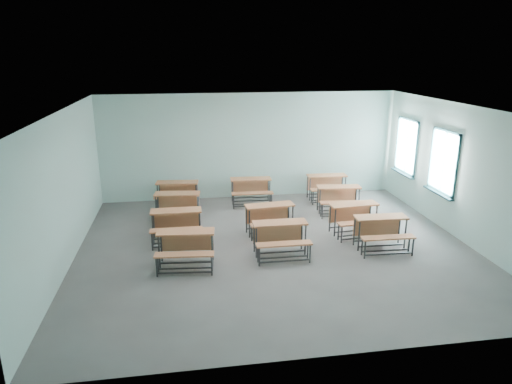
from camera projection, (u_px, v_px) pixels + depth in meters
The scene contains 12 objects.
room at pixel (280, 181), 10.17m from camera, with size 9.04×8.04×3.24m.
desk_unit_r0c0 at pixel (186, 244), 9.55m from camera, with size 1.28×0.92×0.75m.
desk_unit_r0c1 at pixel (281, 234), 10.06m from camera, with size 1.21×0.81×0.75m.
desk_unit_r0c2 at pixel (382, 228), 10.40m from camera, with size 1.23×0.84×0.75m.
desk_unit_r1c0 at pixel (176, 221), 10.82m from camera, with size 1.21×0.82×0.75m.
desk_unit_r1c1 at pixel (271, 215), 11.21m from camera, with size 1.28×0.92×0.75m.
desk_unit_r1c2 at pixel (355, 214), 11.28m from camera, with size 1.27×0.91×0.75m.
desk_unit_r2c0 at pixel (177, 203), 12.11m from camera, with size 1.29×0.94×0.75m.
desk_unit_r2c2 at pixel (339, 196), 12.72m from camera, with size 1.28×0.93×0.75m.
desk_unit_r3c0 at pixel (177, 191), 13.16m from camera, with size 1.29×0.94×0.75m.
desk_unit_r3c1 at pixel (251, 187), 13.52m from camera, with size 1.24×0.86×0.75m.
desk_unit_r3c2 at pixel (327, 184), 13.89m from camera, with size 1.23×0.85×0.75m.
Camera 1 is at (-1.96, -9.55, 4.38)m, focal length 32.00 mm.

